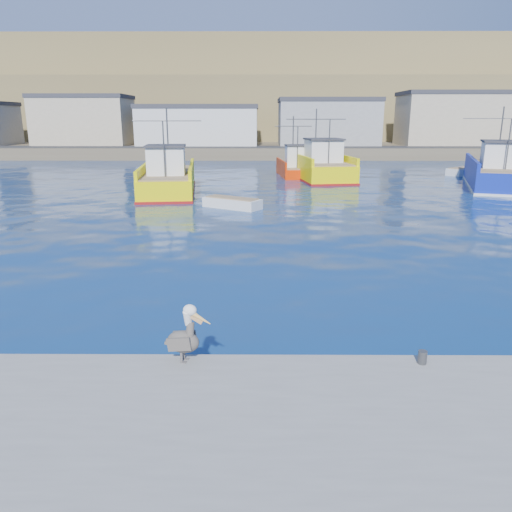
% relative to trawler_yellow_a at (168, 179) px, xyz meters
% --- Properties ---
extents(ground, '(260.00, 260.00, 0.00)m').
position_rel_trawler_yellow_a_xyz_m(ground, '(7.81, -26.19, -1.08)').
color(ground, '#071959').
rests_on(ground, ground).
extents(dock_bollards, '(36.20, 0.20, 0.30)m').
position_rel_trawler_yellow_a_xyz_m(dock_bollards, '(8.41, -29.59, -0.43)').
color(dock_bollards, '#4C4C4C').
rests_on(dock_bollards, dock).
extents(far_shore, '(200.00, 81.00, 24.00)m').
position_rel_trawler_yellow_a_xyz_m(far_shore, '(7.82, 83.02, 7.90)').
color(far_shore, brown).
rests_on(far_shore, ground).
extents(trawler_yellow_a, '(5.50, 12.32, 6.60)m').
position_rel_trawler_yellow_a_xyz_m(trawler_yellow_a, '(0.00, 0.00, 0.00)').
color(trawler_yellow_a, '#F4E702').
rests_on(trawler_yellow_a, ground).
extents(trawler_yellow_b, '(6.22, 13.22, 6.70)m').
position_rel_trawler_yellow_a_xyz_m(trawler_yellow_b, '(13.06, 10.07, 0.04)').
color(trawler_yellow_b, '#F4E702').
rests_on(trawler_yellow_b, ground).
extents(trawler_blue, '(8.59, 14.13, 6.78)m').
position_rel_trawler_yellow_a_xyz_m(trawler_blue, '(27.83, 3.85, 0.08)').
color(trawler_blue, '#0F2397').
rests_on(trawler_blue, ground).
extents(boat_orange, '(3.77, 7.41, 5.94)m').
position_rel_trawler_yellow_a_xyz_m(boat_orange, '(10.74, 11.60, -0.09)').
color(boat_orange, red).
rests_on(boat_orange, ground).
extents(skiff_mid, '(4.06, 3.28, 0.86)m').
position_rel_trawler_yellow_a_xyz_m(skiff_mid, '(5.42, -7.02, -0.80)').
color(skiff_mid, silver).
rests_on(skiff_mid, ground).
extents(skiff_far, '(4.42, 4.06, 0.97)m').
position_rel_trawler_yellow_a_xyz_m(skiff_far, '(28.59, 13.12, -0.76)').
color(skiff_far, silver).
rests_on(skiff_far, ground).
extents(pelican, '(1.10, 0.58, 1.35)m').
position_rel_trawler_yellow_a_xyz_m(pelican, '(5.56, -29.50, 0.00)').
color(pelican, '#595451').
rests_on(pelican, dock).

